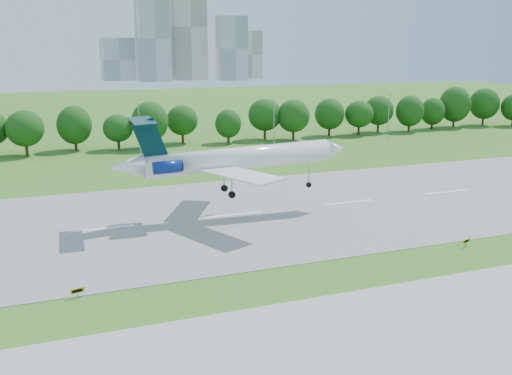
# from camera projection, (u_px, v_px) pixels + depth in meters

# --- Properties ---
(ground) EXTENTS (600.00, 600.00, 0.00)m
(ground) POSITION_uv_depth(u_px,v_px,m) (128.00, 300.00, 58.81)
(ground) COLOR #38661B
(ground) RESTS_ON ground
(runway) EXTENTS (400.00, 45.00, 0.08)m
(runway) POSITION_uv_depth(u_px,v_px,m) (102.00, 229.00, 81.51)
(runway) COLOR gray
(runway) RESTS_ON ground
(tree_line) EXTENTS (288.40, 8.40, 10.40)m
(tree_line) POSITION_uv_depth(u_px,v_px,m) (72.00, 126.00, 140.91)
(tree_line) COLOR #382314
(tree_line) RESTS_ON ground
(light_poles) EXTENTS (175.90, 0.25, 12.19)m
(light_poles) POSITION_uv_depth(u_px,v_px,m) (63.00, 132.00, 130.93)
(light_poles) COLOR gray
(light_poles) RESTS_ON ground
(skyline) EXTENTS (127.00, 52.00, 80.00)m
(skyline) POSITION_uv_depth(u_px,v_px,m) (182.00, 40.00, 440.60)
(skyline) COLOR #B2B2B7
(skyline) RESTS_ON ground
(airliner) EXTENTS (36.73, 26.80, 12.36)m
(airliner) POSITION_uv_depth(u_px,v_px,m) (228.00, 158.00, 85.94)
(airliner) COLOR white
(airliner) RESTS_ON ground
(taxi_sign_centre) EXTENTS (1.45, 0.53, 1.03)m
(taxi_sign_centre) POSITION_uv_depth(u_px,v_px,m) (78.00, 291.00, 59.13)
(taxi_sign_centre) COLOR gray
(taxi_sign_centre) RESTS_ON ground
(taxi_sign_right) EXTENTS (1.43, 0.64, 1.03)m
(taxi_sign_right) POSITION_uv_depth(u_px,v_px,m) (466.00, 241.00, 74.25)
(taxi_sign_right) COLOR gray
(taxi_sign_right) RESTS_ON ground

